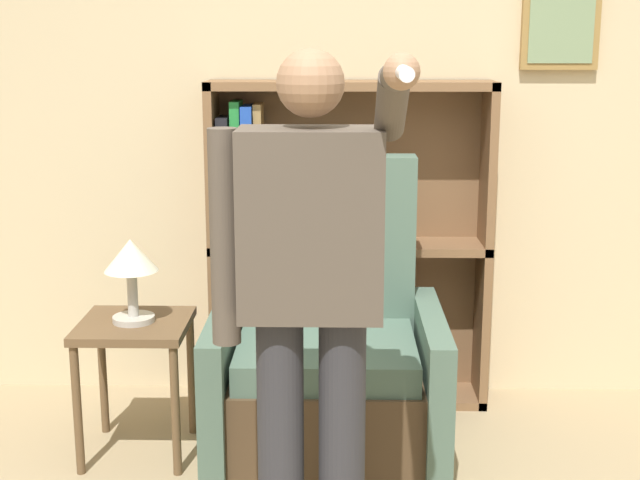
% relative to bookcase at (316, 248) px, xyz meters
% --- Properties ---
extents(wall_back, '(8.00, 0.11, 2.80)m').
position_rel_bookcase_xyz_m(wall_back, '(0.25, 0.16, 0.64)').
color(wall_back, beige).
rests_on(wall_back, ground_plane).
extents(bookcase, '(1.33, 0.28, 1.56)m').
position_rel_bookcase_xyz_m(bookcase, '(0.00, 0.00, 0.00)').
color(bookcase, brown).
rests_on(bookcase, ground_plane).
extents(armchair, '(0.96, 0.84, 1.25)m').
position_rel_bookcase_xyz_m(armchair, '(0.06, -0.60, -0.38)').
color(armchair, '#4C3823').
rests_on(armchair, ground_plane).
extents(person_standing, '(0.59, 0.78, 1.72)m').
position_rel_bookcase_xyz_m(person_standing, '(0.02, -1.52, 0.23)').
color(person_standing, '#2D2D33').
rests_on(person_standing, ground_plane).
extents(side_table, '(0.46, 0.46, 0.59)m').
position_rel_bookcase_xyz_m(side_table, '(-0.75, -0.62, -0.27)').
color(side_table, brown).
rests_on(side_table, ground_plane).
extents(table_lamp, '(0.22, 0.22, 0.35)m').
position_rel_bookcase_xyz_m(table_lamp, '(-0.75, -0.62, 0.08)').
color(table_lamp, '#B7B2A8').
rests_on(table_lamp, side_table).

